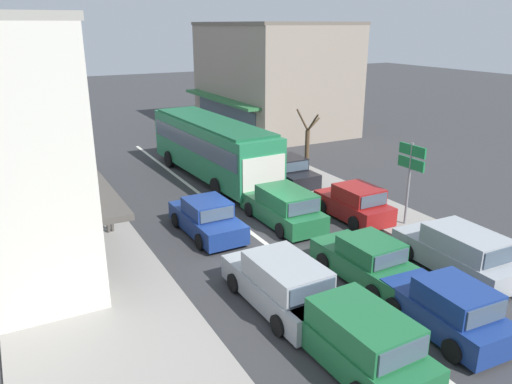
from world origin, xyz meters
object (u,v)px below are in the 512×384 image
sedan_queue_gap_filler (207,218)px  street_tree_right (307,148)px  city_bus (212,145)px  parked_sedan_kerb_third (286,171)px  sedan_queue_far_back (368,262)px  parked_wagon_kerb_front (459,252)px  parked_hatchback_kerb_second (355,204)px  traffic_light_downstreet (64,103)px  pedestrian_with_handbag_near (108,210)px  directional_road_sign (411,165)px  wagon_adjacent_lane_lead (282,284)px  wagon_behind_bus_near (283,207)px  hatchback_adjacent_lane_trail (448,309)px  wagon_behind_bus_mid (355,338)px

sedan_queue_gap_filler → street_tree_right: bearing=29.7°
city_bus → parked_sedan_kerb_third: bearing=-41.3°
sedan_queue_far_back → parked_wagon_kerb_front: bearing=-18.2°
parked_wagon_kerb_front → parked_hatchback_kerb_second: bearing=90.1°
sedan_queue_far_back → traffic_light_downstreet: traffic_light_downstreet is taller
city_bus → pedestrian_with_handbag_near: city_bus is taller
city_bus → street_tree_right: (4.46, -2.61, -0.10)m
traffic_light_downstreet → directional_road_sign: (10.13, -23.03, -0.15)m
wagon_adjacent_lane_lead → traffic_light_downstreet: 26.16m
parked_hatchback_kerb_second → parked_sedan_kerb_third: 5.84m
parked_wagon_kerb_front → parked_hatchback_kerb_second: size_ratio=1.22×
directional_road_sign → pedestrian_with_handbag_near: size_ratio=2.21×
sedan_queue_gap_filler → wagon_behind_bus_near: bearing=-9.2°
sedan_queue_far_back → hatchback_adjacent_lane_trail: hatchback_adjacent_lane_trail is taller
sedan_queue_gap_filler → parked_hatchback_kerb_second: 6.49m
sedan_queue_gap_filler → parked_wagon_kerb_front: 9.51m
parked_sedan_kerb_third → street_tree_right: size_ratio=1.08×
wagon_behind_bus_mid → city_bus: bearing=78.8°
wagon_adjacent_lane_lead → traffic_light_downstreet: size_ratio=1.08×
wagon_behind_bus_near → parked_sedan_kerb_third: wagon_behind_bus_near is taller
wagon_behind_bus_mid → parked_hatchback_kerb_second: (6.24, 7.81, -0.04)m
sedan_queue_far_back → wagon_behind_bus_near: size_ratio=0.94×
pedestrian_with_handbag_near → street_tree_right: bearing=13.5°
wagon_adjacent_lane_lead → sedan_queue_gap_filler: size_ratio=1.07×
city_bus → sedan_queue_far_back: 13.19m
sedan_queue_gap_filler → wagon_behind_bus_mid: bearing=-89.6°
city_bus → parked_sedan_kerb_third: city_bus is taller
wagon_behind_bus_near → parked_hatchback_kerb_second: (3.01, -1.00, -0.04)m
hatchback_adjacent_lane_trail → parked_wagon_kerb_front: (3.14, 2.35, 0.04)m
sedan_queue_gap_filler → parked_hatchback_kerb_second: parked_hatchback_kerb_second is taller
wagon_behind_bus_mid → parked_sedan_kerb_third: 15.05m
hatchback_adjacent_lane_trail → city_bus: bearing=89.6°
hatchback_adjacent_lane_trail → directional_road_sign: size_ratio=1.05×
parked_wagon_kerb_front → parked_sedan_kerb_third: (0.09, 11.42, -0.08)m
parked_sedan_kerb_third → wagon_behind_bus_mid: bearing=-114.9°
wagon_behind_bus_mid → traffic_light_downstreet: traffic_light_downstreet is taller
parked_wagon_kerb_front → parked_hatchback_kerb_second: parked_wagon_kerb_front is taller
parked_hatchback_kerb_second → traffic_light_downstreet: (-8.75, 21.35, 2.15)m
wagon_behind_bus_mid → hatchback_adjacent_lane_trail: size_ratio=1.20×
sedan_queue_far_back → street_tree_right: (4.54, 10.53, 1.11)m
wagon_adjacent_lane_lead → sedan_queue_far_back: (3.38, 0.06, -0.08)m
sedan_queue_gap_filler → parked_wagon_kerb_front: bearing=-48.4°
street_tree_right → parked_wagon_kerb_front: bearing=-97.2°
parked_hatchback_kerb_second → hatchback_adjacent_lane_trail: bearing=-111.5°
wagon_adjacent_lane_lead → sedan_queue_far_back: 3.38m
hatchback_adjacent_lane_trail → sedan_queue_far_back: bearing=89.2°
parked_hatchback_kerb_second → traffic_light_downstreet: traffic_light_downstreet is taller
parked_wagon_kerb_front → parked_hatchback_kerb_second: 5.59m
parked_wagon_kerb_front → hatchback_adjacent_lane_trail: bearing=-143.2°
pedestrian_with_handbag_near → directional_road_sign: bearing=-23.8°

